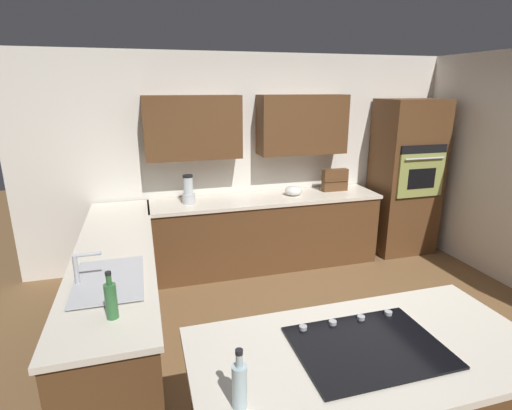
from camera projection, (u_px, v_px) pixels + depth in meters
The scene contains 15 objects.
ground_plane at pixel (334, 342), 3.58m from camera, with size 14.00×14.00×0.00m, color brown.
wall_back at pixel (262, 152), 5.04m from camera, with size 6.00×0.44×2.60m.
lower_cabinets_back at pixel (267, 233), 5.02m from camera, with size 2.80×0.60×0.86m, color brown.
countertop_back at pixel (267, 199), 4.89m from camera, with size 2.84×0.64×0.04m, color silver.
lower_cabinets_side at pixel (120, 298), 3.48m from camera, with size 0.60×2.90×0.86m, color brown.
countertop_side at pixel (114, 250), 3.36m from camera, with size 0.64×2.94×0.04m, color silver.
island_top at pixel (368, 351), 2.07m from camera, with size 1.85×0.91×0.04m, color silver.
wall_oven at pixel (405, 178), 5.36m from camera, with size 0.80×0.66×2.06m.
sink_unit at pixel (108, 280), 2.76m from camera, with size 0.46×0.70×0.23m.
cooktop at pixel (368, 346), 2.07m from camera, with size 0.76×0.56×0.03m.
blender at pixel (188, 191), 4.61m from camera, with size 0.15×0.15×0.34m.
mixing_bowl at pixel (293, 191), 4.97m from camera, with size 0.21×0.21×0.12m, color white.
spice_rack at pixel (335, 180), 5.17m from camera, with size 0.33×0.11×0.28m.
dish_soap_bottle at pixel (111, 300), 2.31m from camera, with size 0.07×0.07×0.30m.
oil_bottle at pixel (240, 385), 1.66m from camera, with size 0.06×0.06×0.28m.
Camera 1 is at (1.53, 2.77, 2.20)m, focal length 27.97 mm.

